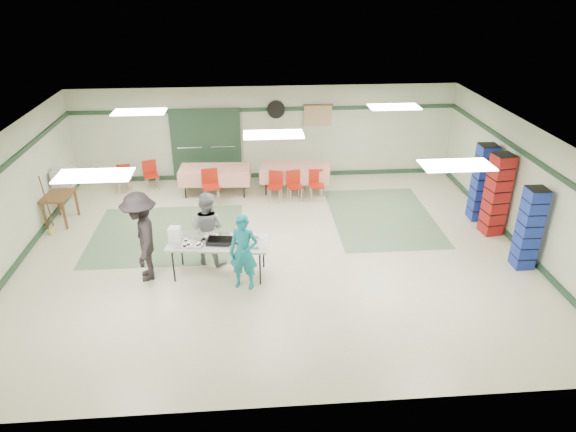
{
  "coord_description": "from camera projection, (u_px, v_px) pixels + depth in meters",
  "views": [
    {
      "loc": [
        -0.49,
        -9.92,
        5.72
      ],
      "look_at": [
        0.27,
        -0.3,
        1.0
      ],
      "focal_mm": 32.0,
      "sensor_mm": 36.0,
      "label": 1
    }
  ],
  "objects": [
    {
      "name": "floor",
      "position": [
        275.0,
        251.0,
        11.43
      ],
      "size": [
        11.0,
        11.0,
        0.0
      ],
      "primitive_type": "plane",
      "color": "beige",
      "rests_on": "ground"
    },
    {
      "name": "ceiling",
      "position": [
        273.0,
        133.0,
        10.25
      ],
      "size": [
        11.0,
        11.0,
        0.0
      ],
      "primitive_type": "plane",
      "rotation": [
        3.14,
        0.0,
        0.0
      ],
      "color": "white",
      "rests_on": "wall_back"
    },
    {
      "name": "wall_back",
      "position": [
        266.0,
        133.0,
        14.87
      ],
      "size": [
        11.0,
        0.0,
        11.0
      ],
      "primitive_type": "plane",
      "rotation": [
        1.57,
        0.0,
        0.0
      ],
      "color": "beige",
      "rests_on": "floor"
    },
    {
      "name": "wall_front",
      "position": [
        293.0,
        331.0,
        6.81
      ],
      "size": [
        11.0,
        0.0,
        11.0
      ],
      "primitive_type": "plane",
      "rotation": [
        -1.57,
        0.0,
        0.0
      ],
      "color": "beige",
      "rests_on": "floor"
    },
    {
      "name": "wall_left",
      "position": [
        5.0,
        204.0,
        10.45
      ],
      "size": [
        0.0,
        9.0,
        9.0
      ],
      "primitive_type": "plane",
      "rotation": [
        1.57,
        0.0,
        1.57
      ],
      "color": "beige",
      "rests_on": "floor"
    },
    {
      "name": "wall_right",
      "position": [
        525.0,
        187.0,
        11.23
      ],
      "size": [
        0.0,
        9.0,
        9.0
      ],
      "primitive_type": "plane",
      "rotation": [
        1.57,
        0.0,
        -1.57
      ],
      "color": "beige",
      "rests_on": "floor"
    },
    {
      "name": "trim_back",
      "position": [
        265.0,
        109.0,
        14.53
      ],
      "size": [
        11.0,
        0.06,
        0.1
      ],
      "primitive_type": "cube",
      "color": "#1F3A26",
      "rests_on": "wall_back"
    },
    {
      "name": "baseboard_back",
      "position": [
        267.0,
        175.0,
        15.41
      ],
      "size": [
        11.0,
        0.06,
        0.12
      ],
      "primitive_type": "cube",
      "color": "#1F3A26",
      "rests_on": "floor"
    },
    {
      "name": "baseboard_left",
      "position": [
        21.0,
        258.0,
        11.02
      ],
      "size": [
        0.06,
        9.0,
        0.12
      ],
      "primitive_type": "cube",
      "rotation": [
        0.0,
        0.0,
        1.57
      ],
      "color": "#1F3A26",
      "rests_on": "floor"
    },
    {
      "name": "trim_right",
      "position": [
        530.0,
        157.0,
        10.92
      ],
      "size": [
        0.06,
        9.0,
        0.1
      ],
      "primitive_type": "cube",
      "rotation": [
        0.0,
        0.0,
        1.57
      ],
      "color": "#1F3A26",
      "rests_on": "wall_back"
    },
    {
      "name": "baseboard_right",
      "position": [
        512.0,
        239.0,
        11.79
      ],
      "size": [
        0.06,
        9.0,
        0.12
      ],
      "primitive_type": "cube",
      "rotation": [
        0.0,
        0.0,
        1.57
      ],
      "color": "#1F3A26",
      "rests_on": "floor"
    },
    {
      "name": "green_patch_a",
      "position": [
        167.0,
        234.0,
        12.15
      ],
      "size": [
        3.5,
        3.0,
        0.01
      ],
      "primitive_type": "cube",
      "color": "#64805E",
      "rests_on": "floor"
    },
    {
      "name": "green_patch_b",
      "position": [
        382.0,
        217.0,
        12.97
      ],
      "size": [
        2.5,
        3.5,
        0.01
      ],
      "primitive_type": "cube",
      "color": "#64805E",
      "rests_on": "floor"
    },
    {
      "name": "double_door_left",
      "position": [
        190.0,
        145.0,
        14.79
      ],
      "size": [
        0.9,
        0.06,
        2.1
      ],
      "primitive_type": "cube",
      "color": "gray",
      "rests_on": "floor"
    },
    {
      "name": "double_door_right",
      "position": [
        223.0,
        145.0,
        14.86
      ],
      "size": [
        0.9,
        0.06,
        2.1
      ],
      "primitive_type": "cube",
      "color": "gray",
      "rests_on": "floor"
    },
    {
      "name": "door_frame",
      "position": [
        206.0,
        145.0,
        14.81
      ],
      "size": [
        2.0,
        0.03,
        2.15
      ],
      "primitive_type": "cube",
      "color": "#1F3A26",
      "rests_on": "floor"
    },
    {
      "name": "wall_fan",
      "position": [
        276.0,
        109.0,
        14.53
      ],
      "size": [
        0.5,
        0.1,
        0.5
      ],
      "primitive_type": "cylinder",
      "rotation": [
        1.57,
        0.0,
        0.0
      ],
      "color": "black",
      "rests_on": "wall_back"
    },
    {
      "name": "scroll_banner",
      "position": [
        318.0,
        116.0,
        14.7
      ],
      "size": [
        0.8,
        0.02,
        0.6
      ],
      "primitive_type": "cube",
      "color": "tan",
      "rests_on": "wall_back"
    },
    {
      "name": "serving_table",
      "position": [
        218.0,
        244.0,
        10.25
      ],
      "size": [
        2.09,
        1.08,
        0.76
      ],
      "rotation": [
        0.0,
        0.0,
        -0.14
      ],
      "color": "#B1B2AC",
      "rests_on": "floor"
    },
    {
      "name": "sheet_tray_right",
      "position": [
        244.0,
        242.0,
        10.18
      ],
      "size": [
        0.64,
        0.52,
        0.02
      ],
      "primitive_type": "cube",
      "rotation": [
        0.0,
        0.0,
        -0.14
      ],
      "color": "silver",
      "rests_on": "serving_table"
    },
    {
      "name": "sheet_tray_mid",
      "position": [
        216.0,
        238.0,
        10.36
      ],
      "size": [
        0.59,
        0.48,
        0.02
      ],
      "primitive_type": "cube",
      "rotation": [
        0.0,
        0.0,
        -0.14
      ],
      "color": "silver",
      "rests_on": "serving_table"
    },
    {
      "name": "sheet_tray_left",
      "position": [
        190.0,
        244.0,
        10.14
      ],
      "size": [
        0.59,
        0.48,
        0.02
      ],
      "primitive_type": "cube",
      "rotation": [
        0.0,
        0.0,
        -0.14
      ],
      "color": "silver",
      "rests_on": "serving_table"
    },
    {
      "name": "baking_pan",
      "position": [
        220.0,
        241.0,
        10.18
      ],
      "size": [
        0.56,
        0.4,
        0.08
      ],
      "primitive_type": "cube",
      "rotation": [
        0.0,
        0.0,
        -0.14
      ],
      "color": "black",
      "rests_on": "serving_table"
    },
    {
      "name": "foam_box_stack",
      "position": [
        175.0,
        234.0,
        10.19
      ],
      "size": [
        0.25,
        0.23,
        0.3
      ],
      "primitive_type": "cube",
      "rotation": [
        0.0,
        0.0,
        -0.14
      ],
      "color": "white",
      "rests_on": "serving_table"
    },
    {
      "name": "volunteer_teal",
      "position": [
        244.0,
        252.0,
        9.83
      ],
      "size": [
        0.64,
        0.5,
        1.55
      ],
      "primitive_type": "imported",
      "rotation": [
        0.0,
        0.0,
        -0.26
      ],
      "color": "#147A89",
      "rests_on": "floor"
    },
    {
      "name": "volunteer_grey",
      "position": [
        207.0,
        228.0,
        10.67
      ],
      "size": [
        0.96,
        0.87,
        1.6
      ],
      "primitive_type": "imported",
      "rotation": [
        0.0,
        0.0,
        2.71
      ],
      "color": "gray",
      "rests_on": "floor"
    },
    {
      "name": "volunteer_dark",
      "position": [
        142.0,
        237.0,
        10.06
      ],
      "size": [
        0.92,
        1.31,
        1.86
      ],
      "primitive_type": "imported",
      "rotation": [
        0.0,
        0.0,
        -1.37
      ],
      "color": "black",
      "rests_on": "floor"
    },
    {
      "name": "dining_table_a",
      "position": [
        295.0,
        172.0,
        14.21
      ],
      "size": [
        1.98,
        1.07,
        0.77
      ],
      "rotation": [
        0.0,
        0.0,
        -0.12
      ],
      "color": "red",
      "rests_on": "floor"
    },
    {
      "name": "dining_table_b",
      "position": [
        215.0,
        174.0,
        14.06
      ],
      "size": [
        1.95,
        0.95,
        0.77
      ],
      "rotation": [
        0.0,
        0.0,
        -0.05
      ],
      "color": "red",
      "rests_on": "floor"
    },
    {
      "name": "chair_a",
      "position": [
        294.0,
        182.0,
        13.73
      ],
      "size": [
        0.44,
        0.44,
        0.81
      ],
      "rotation": [
        0.0,
        0.0,
        0.17
      ],
      "color": "#AE210D",
      "rests_on": "floor"
    },
    {
      "name": "chair_b",
      "position": [
        275.0,
        183.0,
        13.69
      ],
      "size": [
        0.46,
        0.46,
        0.81
      ],
      "rotation": [
        0.0,
        0.0,
        -0.24
      ],
      "color": "#AE210D",
      "rests_on": "floor"
    },
    {
      "name": "chair_c",
      "position": [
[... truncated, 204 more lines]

